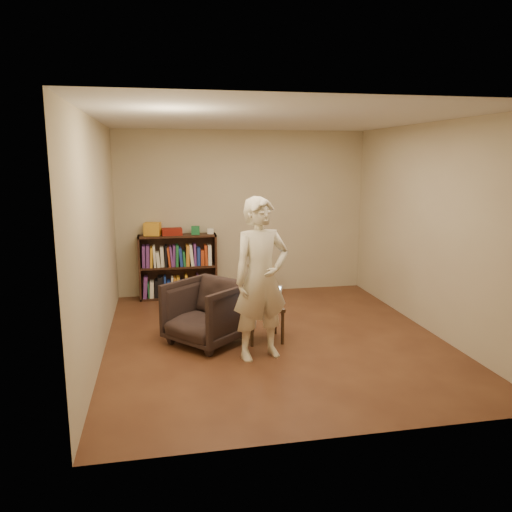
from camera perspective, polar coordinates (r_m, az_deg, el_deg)
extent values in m
plane|color=#462416|center=(6.18, 2.07, -9.37)|extent=(4.50, 4.50, 0.00)
plane|color=silver|center=(5.81, 2.26, 15.42)|extent=(4.50, 4.50, 0.00)
plane|color=#C5B995|center=(8.05, -1.51, 4.95)|extent=(4.00, 0.00, 4.00)
plane|color=#C5B995|center=(5.74, -17.67, 1.94)|extent=(0.00, 4.50, 4.50)
plane|color=#C5B995|center=(6.60, 19.33, 2.97)|extent=(0.00, 4.50, 4.50)
cube|color=black|center=(7.90, -13.14, -1.34)|extent=(0.03, 0.30, 1.00)
cube|color=black|center=(7.94, -4.68, -1.02)|extent=(0.03, 0.30, 1.00)
cube|color=black|center=(8.04, -8.94, -0.97)|extent=(1.20, 0.02, 1.00)
cube|color=black|center=(8.02, -8.79, -4.57)|extent=(1.20, 0.30, 0.03)
cube|color=black|center=(7.90, -8.90, -1.18)|extent=(1.14, 0.30, 0.03)
cube|color=black|center=(7.81, -9.00, 2.30)|extent=(1.20, 0.30, 0.03)
cube|color=gold|center=(7.82, -11.74, 3.05)|extent=(0.27, 0.22, 0.20)
cube|color=maroon|center=(7.81, -9.58, 2.76)|extent=(0.31, 0.23, 0.10)
cube|color=#1E7139|center=(7.82, -6.93, 2.94)|extent=(0.14, 0.14, 0.13)
cube|color=white|center=(7.87, -5.23, 2.85)|extent=(0.11, 0.11, 0.08)
cube|color=tan|center=(7.75, 0.55, -1.28)|extent=(0.36, 0.36, 0.04)
cylinder|color=tan|center=(7.65, -0.28, -3.45)|extent=(0.03, 0.03, 0.48)
cylinder|color=tan|center=(7.70, 1.80, -3.35)|extent=(0.03, 0.03, 0.48)
cylinder|color=tan|center=(7.92, -0.67, -2.94)|extent=(0.03, 0.03, 0.48)
cylinder|color=tan|center=(7.97, 1.35, -2.85)|extent=(0.03, 0.03, 0.48)
imported|color=black|center=(5.96, -5.67, -6.44)|extent=(1.14, 1.14, 0.75)
cube|color=black|center=(6.00, 0.95, -5.85)|extent=(0.42, 0.42, 0.04)
cylinder|color=black|center=(5.86, -0.45, -8.48)|extent=(0.04, 0.04, 0.39)
cylinder|color=black|center=(5.94, 3.05, -8.24)|extent=(0.04, 0.04, 0.39)
cylinder|color=black|center=(6.20, -1.08, -7.37)|extent=(0.04, 0.04, 0.39)
cylinder|color=black|center=(6.27, 2.23, -7.16)|extent=(0.04, 0.04, 0.39)
cube|color=#A5A5AA|center=(6.00, 1.06, -5.60)|extent=(0.37, 0.35, 0.02)
cube|color=black|center=(5.99, 1.06, -5.51)|extent=(0.28, 0.24, 0.00)
cube|color=#A5A5AA|center=(6.09, 1.56, -4.25)|extent=(0.30, 0.24, 0.21)
cube|color=#B3DFFB|center=(6.09, 1.56, -4.25)|extent=(0.26, 0.20, 0.17)
imported|color=beige|center=(5.37, 0.57, -2.65)|extent=(0.73, 0.57, 1.77)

